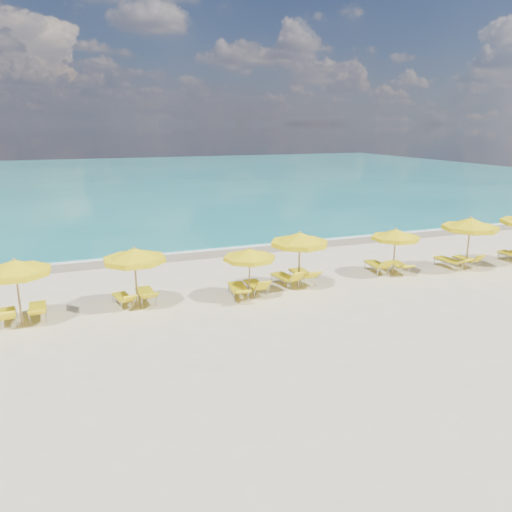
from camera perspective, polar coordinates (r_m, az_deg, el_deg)
name	(u,v)px	position (r m, az deg, el deg)	size (l,w,h in m)	color
ground_plane	(269,293)	(20.70, 1.47, -4.21)	(120.00, 120.00, 0.00)	beige
ocean	(128,179)	(66.87, -14.43, 8.57)	(120.00, 80.00, 0.30)	#157B79
wet_sand_band	(218,251)	(27.41, -4.37, 0.52)	(120.00, 2.60, 0.01)	tan
foam_line	(214,248)	(28.16, -4.84, 0.90)	(120.00, 1.20, 0.03)	white
whitecap_near	(93,227)	(35.78, -18.11, 3.21)	(14.00, 0.36, 0.05)	white
whitecap_far	(251,201)	(45.35, -0.62, 6.26)	(18.00, 0.30, 0.05)	white
umbrella_1	(15,268)	(18.76, -25.83, -1.23)	(3.02, 3.02, 2.39)	tan
umbrella_2	(134,256)	(19.01, -13.73, 0.03)	(3.08, 3.08, 2.38)	tan
umbrella_3	(249,255)	(19.57, -0.76, 0.13)	(2.41, 2.41, 2.10)	tan
umbrella_4	(300,240)	(20.81, 5.01, 1.89)	(2.79, 2.79, 2.48)	tan
umbrella_5	(396,235)	(23.54, 15.67, 2.34)	(2.77, 2.77, 2.21)	tan
umbrella_6	(470,224)	(25.42, 23.30, 3.34)	(2.92, 2.92, 2.60)	tan
lounger_1_left	(8,318)	(19.59, -26.48, -6.32)	(0.72, 1.68, 0.76)	#A5A8AD
lounger_1_right	(38,313)	(19.60, -23.65, -5.94)	(0.67, 1.86, 0.72)	#A5A8AD
lounger_2_left	(123,301)	(19.85, -14.91, -4.97)	(0.83, 1.68, 0.71)	#A5A8AD
lounger_2_right	(146,297)	(20.02, -12.44, -4.56)	(0.68, 1.90, 0.75)	#A5A8AD
lounger_3_left	(238,292)	(20.09, -2.04, -4.12)	(0.91, 2.04, 0.71)	#A5A8AD
lounger_3_right	(256,288)	(20.51, -0.03, -3.73)	(0.62, 1.76, 0.85)	#A5A8AD
lounger_4_left	(286,281)	(21.50, 3.40, -2.85)	(0.95, 1.88, 0.90)	#A5A8AD
lounger_4_right	(303,277)	(21.99, 5.37, -2.44)	(0.69, 2.03, 0.85)	#A5A8AD
lounger_5_left	(377,268)	(24.05, 13.64, -1.33)	(0.79, 1.89, 0.87)	#A5A8AD
lounger_5_right	(399,268)	(24.45, 15.98, -1.29)	(0.87, 1.85, 0.64)	#A5A8AD
lounger_6_left	(449,263)	(25.91, 21.21, -0.79)	(0.88, 1.96, 0.73)	#A5A8AD
lounger_6_right	(466,262)	(26.60, 22.89, -0.61)	(0.65, 1.64, 0.79)	#A5A8AD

